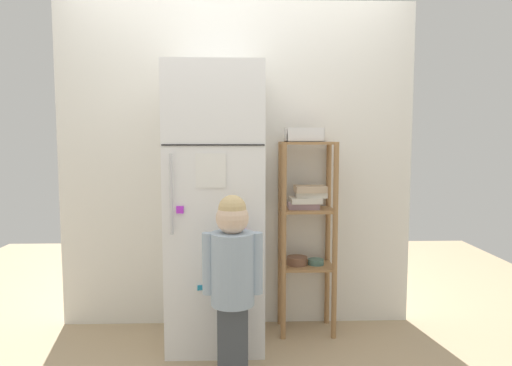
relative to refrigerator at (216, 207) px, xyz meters
name	(u,v)px	position (x,y,z in m)	size (l,w,h in m)	color
ground_plane	(237,341)	(0.13, -0.02, -0.92)	(6.00, 6.00, 0.00)	tan
kitchen_wall_back	(237,166)	(0.13, 0.32, 0.25)	(2.55, 0.03, 2.33)	silver
refrigerator	(216,207)	(0.00, 0.00, 0.00)	(0.62, 0.61, 1.83)	white
child_standing	(233,268)	(0.11, -0.48, -0.28)	(0.34, 0.25, 1.05)	#484E56
pantry_shelf_unit	(307,220)	(0.62, 0.14, -0.12)	(0.38, 0.29, 1.34)	#9E7247
fruit_bin	(305,136)	(0.60, 0.14, 0.46)	(0.25, 0.19, 0.09)	white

